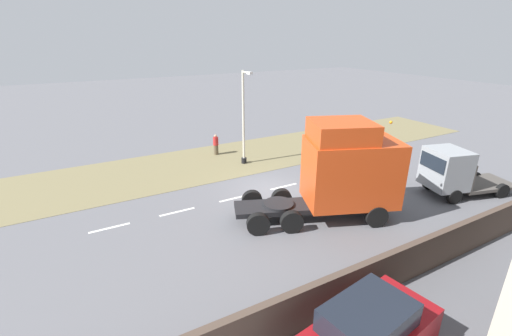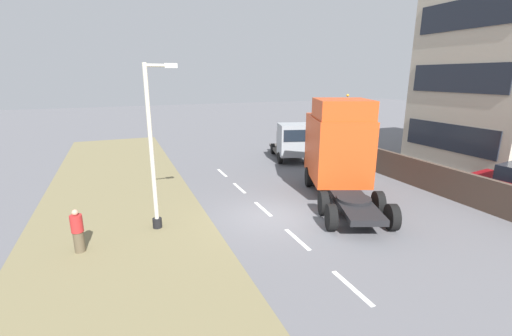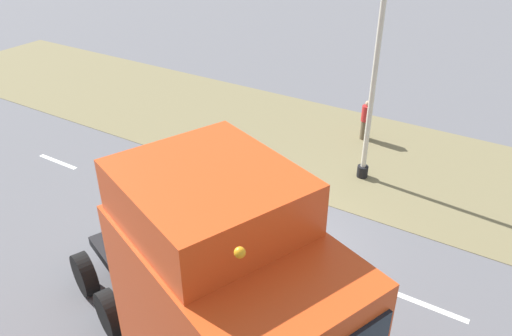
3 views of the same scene
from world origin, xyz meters
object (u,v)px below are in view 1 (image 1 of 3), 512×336
(lorry_cab, at_px, (345,170))
(parked_car, at_px, (367,335))
(flatbed_truck, at_px, (452,172))
(pedestrian, at_px, (216,145))
(lamp_post, at_px, (244,124))

(lorry_cab, height_order, parked_car, lorry_cab)
(flatbed_truck, height_order, parked_car, flatbed_truck)
(parked_car, height_order, pedestrian, parked_car)
(lamp_post, height_order, pedestrian, lamp_post)
(lorry_cab, height_order, lamp_post, lamp_post)
(flatbed_truck, relative_size, pedestrian, 3.55)
(lorry_cab, distance_m, lamp_post, 8.88)
(flatbed_truck, bearing_deg, pedestrian, 49.48)
(lorry_cab, bearing_deg, pedestrian, -149.60)
(parked_car, height_order, lamp_post, lamp_post)
(lamp_post, bearing_deg, lorry_cab, 5.18)
(parked_car, relative_size, pedestrian, 2.90)
(parked_car, xyz_separation_m, pedestrian, (-18.06, 3.26, -0.21))
(lorry_cab, height_order, pedestrian, lorry_cab)
(pedestrian, bearing_deg, lamp_post, 19.46)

